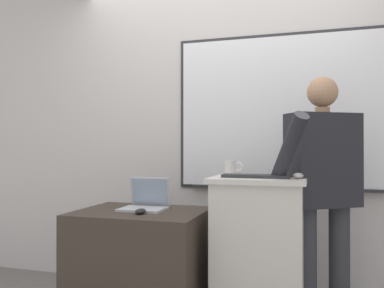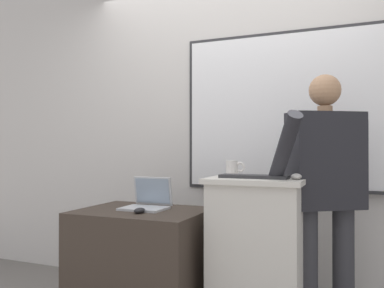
# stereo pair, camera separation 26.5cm
# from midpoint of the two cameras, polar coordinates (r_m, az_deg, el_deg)

# --- Properties ---
(back_wall) EXTENTS (6.40, 0.17, 2.96)m
(back_wall) POSITION_cam_midpoint_polar(r_m,az_deg,el_deg) (3.34, 3.13, 5.07)
(back_wall) COLOR silver
(back_wall) RESTS_ON ground_plane
(lectern_podium) EXTENTS (0.58, 0.50, 0.97)m
(lectern_podium) POSITION_cam_midpoint_polar(r_m,az_deg,el_deg) (2.63, 6.46, -15.21)
(lectern_podium) COLOR beige
(lectern_podium) RESTS_ON ground_plane
(side_desk) EXTENTS (0.83, 0.64, 0.74)m
(side_desk) POSITION_cam_midpoint_polar(r_m,az_deg,el_deg) (2.81, -10.02, -16.72)
(side_desk) COLOR #382D26
(side_desk) RESTS_ON ground_plane
(person_presenter) EXTENTS (0.60, 0.72, 1.61)m
(person_presenter) POSITION_cam_midpoint_polar(r_m,az_deg,el_deg) (2.66, 15.20, -5.41)
(person_presenter) COLOR #333338
(person_presenter) RESTS_ON ground_plane
(laptop) EXTENTS (0.29, 0.26, 0.21)m
(laptop) POSITION_cam_midpoint_polar(r_m,az_deg,el_deg) (2.78, -9.21, -7.91)
(laptop) COLOR #B7BABF
(laptop) RESTS_ON side_desk
(wireless_keyboard) EXTENTS (0.41, 0.12, 0.02)m
(wireless_keyboard) POSITION_cam_midpoint_polar(r_m,az_deg,el_deg) (2.49, 5.99, -4.51)
(wireless_keyboard) COLOR #2D2D30
(wireless_keyboard) RESTS_ON lectern_podium
(computer_mouse_by_laptop) EXTENTS (0.06, 0.10, 0.03)m
(computer_mouse_by_laptop) POSITION_cam_midpoint_polar(r_m,az_deg,el_deg) (2.60, -10.20, -9.30)
(computer_mouse_by_laptop) COLOR black
(computer_mouse_by_laptop) RESTS_ON side_desk
(computer_mouse_by_keyboard) EXTENTS (0.06, 0.10, 0.03)m
(computer_mouse_by_keyboard) POSITION_cam_midpoint_polar(r_m,az_deg,el_deg) (2.46, 11.75, -4.39)
(computer_mouse_by_keyboard) COLOR silver
(computer_mouse_by_keyboard) RESTS_ON lectern_podium
(coffee_mug) EXTENTS (0.13, 0.08, 0.10)m
(coffee_mug) POSITION_cam_midpoint_polar(r_m,az_deg,el_deg) (2.77, 2.79, -3.31)
(coffee_mug) COLOR silver
(coffee_mug) RESTS_ON lectern_podium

